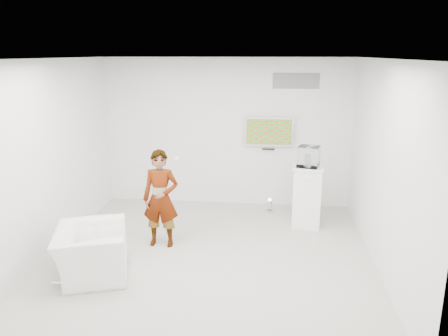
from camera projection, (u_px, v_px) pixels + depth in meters
The scene contains 10 objects.
room at pixel (210, 162), 6.48m from camera, with size 5.01×5.01×3.00m.
tv at pixel (269, 132), 8.73m from camera, with size 1.00×0.08×0.60m, color silver.
logo_decal at pixel (296, 81), 8.46m from camera, with size 0.90×0.02×0.30m, color slate.
person at pixel (161, 199), 7.04m from camera, with size 0.58×0.38×1.60m, color white.
armchair at pixel (92, 252), 6.16m from camera, with size 1.09×0.95×0.71m, color white.
pedestal at pixel (307, 196), 7.91m from camera, with size 0.54×0.54×1.12m, color white.
floor_uplight at pixel (270, 205), 8.68m from camera, with size 0.17×0.17×0.27m, color silver.
vitrine at pixel (309, 157), 7.72m from camera, with size 0.36×0.36×0.36m, color white.
console at pixel (309, 160), 7.74m from camera, with size 0.05×0.17×0.24m, color white.
wii_remote at pixel (177, 158), 6.99m from camera, with size 0.04×0.14×0.04m, color white.
Camera 1 is at (0.90, -6.23, 3.08)m, focal length 35.00 mm.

